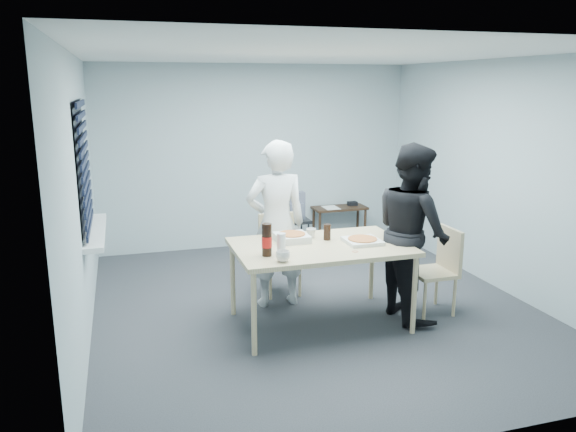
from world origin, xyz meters
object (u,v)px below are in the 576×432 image
object	(u,v)px
chair_right	(440,264)
stool	(294,227)
mug_b	(311,233)
chair_far	(279,247)
person_white	(276,224)
soda_bottle	(267,240)
dining_table	(320,251)
mug_a	(283,256)
person_black	(412,232)
backpack	(295,206)
side_table	(339,212)

from	to	relation	value
chair_right	stool	distance (m)	2.43
stool	mug_b	xyz separation A→B (m)	(-0.43, -1.94, 0.44)
stool	chair_far	bearing A→B (deg)	-115.07
person_white	soda_bottle	world-z (taller)	person_white
dining_table	mug_a	size ratio (longest dim) A/B	13.55
person_white	person_black	world-z (taller)	same
mug_a	mug_b	world-z (taller)	mug_a
mug_a	person_white	bearing A→B (deg)	77.64
chair_right	stool	size ratio (longest dim) A/B	1.68
backpack	mug_b	bearing A→B (deg)	-84.25
stool	backpack	world-z (taller)	backpack
mug_b	soda_bottle	distance (m)	0.75
chair_far	backpack	size ratio (longest dim) A/B	2.41
chair_right	soda_bottle	xyz separation A→B (m)	(-1.87, -0.13, 0.44)
person_white	soda_bottle	size ratio (longest dim) A/B	5.94
person_black	stool	size ratio (longest dim) A/B	3.34
person_white	mug_a	world-z (taller)	person_white
backpack	mug_b	distance (m)	1.98
side_table	soda_bottle	size ratio (longest dim) A/B	2.69
person_white	mug_b	distance (m)	0.44
backpack	soda_bottle	world-z (taller)	soda_bottle
dining_table	backpack	distance (m)	2.24
chair_right	mug_b	world-z (taller)	mug_b
chair_right	mug_b	xyz separation A→B (m)	(-1.29, 0.34, 0.35)
person_black	backpack	world-z (taller)	person_black
side_table	mug_a	world-z (taller)	mug_a
chair_right	person_black	world-z (taller)	person_black
person_white	person_black	distance (m)	1.40
person_white	person_black	xyz separation A→B (m)	(1.22, -0.68, 0.00)
backpack	soda_bottle	bearing A→B (deg)	-94.57
dining_table	side_table	world-z (taller)	dining_table
mug_b	side_table	bearing A→B (deg)	62.10
chair_right	mug_a	size ratio (longest dim) A/B	7.24
person_black	soda_bottle	xyz separation A→B (m)	(-1.53, -0.14, 0.07)
person_black	mug_a	world-z (taller)	person_black
chair_right	chair_far	bearing A→B (deg)	143.01
side_table	backpack	world-z (taller)	backpack
person_white	mug_b	size ratio (longest dim) A/B	17.70
chair_far	mug_b	xyz separation A→B (m)	(0.13, -0.73, 0.35)
person_black	person_white	bearing A→B (deg)	60.74
person_black	mug_b	world-z (taller)	person_black
chair_right	mug_b	distance (m)	1.37
person_white	mug_a	bearing A→B (deg)	77.64
dining_table	mug_b	world-z (taller)	mug_b
backpack	person_black	bearing A→B (deg)	-58.67
chair_far	backpack	world-z (taller)	backpack
side_table	stool	distance (m)	1.01
person_black	mug_b	bearing A→B (deg)	70.76
dining_table	soda_bottle	size ratio (longest dim) A/B	5.60
chair_far	mug_b	bearing A→B (deg)	-79.84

